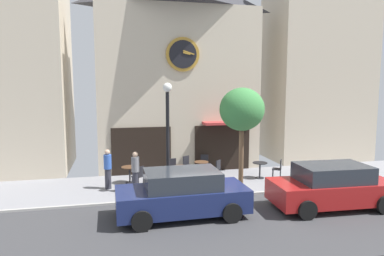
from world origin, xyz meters
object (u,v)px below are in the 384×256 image
object	(u,v)px
cafe_table_near_curb	(130,171)
cafe_table_leftmost	(260,167)
cafe_chair_curbside	(139,175)
cafe_table_center_right	(201,166)
pedestrian_blue	(108,169)
cafe_table_center_left	(181,171)
pedestrian_grey	(135,171)
cafe_chair_facing_street	(196,174)
parked_car_red	(332,187)
cafe_chair_mid_row	(204,162)
street_lamp	(168,138)
cafe_chair_near_lamp	(279,167)
parked_car_navy	(182,194)
street_tree	(242,110)
cafe_chair_by_entrance	(187,164)
cafe_chair_under_awning	(216,168)
cafe_chair_near_tree	(173,167)

from	to	relation	value
cafe_table_near_curb	cafe_table_leftmost	size ratio (longest dim) A/B	0.99
cafe_table_leftmost	cafe_chair_curbside	world-z (taller)	cafe_chair_curbside
cafe_table_center_right	pedestrian_blue	xyz separation A→B (m)	(-4.27, -0.95, 0.35)
cafe_table_center_left	pedestrian_grey	size ratio (longest dim) A/B	0.46
cafe_chair_curbside	cafe_chair_facing_street	world-z (taller)	same
parked_car_red	cafe_chair_mid_row	bearing A→B (deg)	119.04
street_lamp	cafe_chair_facing_street	xyz separation A→B (m)	(1.31, 0.80, -1.71)
cafe_table_leftmost	parked_car_red	world-z (taller)	parked_car_red
cafe_chair_near_lamp	pedestrian_grey	bearing A→B (deg)	-174.60
cafe_table_center_left	cafe_table_leftmost	distance (m)	3.73
cafe_table_leftmost	parked_car_navy	size ratio (longest dim) A/B	0.17
cafe_chair_near_lamp	cafe_chair_facing_street	bearing A→B (deg)	-175.77
cafe_chair_mid_row	cafe_table_near_curb	bearing A→B (deg)	-164.61
street_tree	cafe_chair_by_entrance	world-z (taller)	street_tree
street_tree	pedestrian_blue	world-z (taller)	street_tree
cafe_chair_facing_street	parked_car_navy	distance (m)	3.54
cafe_chair_curbside	parked_car_navy	xyz separation A→B (m)	(1.16, -3.68, 0.23)
cafe_table_center_right	cafe_chair_facing_street	bearing A→B (deg)	-113.68
street_tree	cafe_table_center_left	world-z (taller)	street_tree
pedestrian_blue	cafe_table_leftmost	bearing A→B (deg)	1.28
cafe_chair_under_awning	cafe_chair_mid_row	distance (m)	1.27
street_tree	pedestrian_blue	size ratio (longest dim) A/B	2.53
street_tree	cafe_chair_mid_row	bearing A→B (deg)	105.17
cafe_chair_curbside	pedestrian_grey	world-z (taller)	pedestrian_grey
cafe_chair_facing_street	pedestrian_grey	distance (m)	2.61
cafe_chair_mid_row	pedestrian_blue	distance (m)	4.91
cafe_table_center_right	cafe_chair_by_entrance	size ratio (longest dim) A/B	0.82
cafe_chair_mid_row	parked_car_red	distance (m)	6.55
cafe_table_leftmost	cafe_chair_near_lamp	world-z (taller)	cafe_chair_near_lamp
street_tree	parked_car_navy	world-z (taller)	street_tree
cafe_table_near_curb	pedestrian_grey	size ratio (longest dim) A/B	0.44
street_tree	street_lamp	bearing A→B (deg)	178.42
cafe_table_leftmost	cafe_chair_under_awning	bearing A→B (deg)	172.24
cafe_chair_near_lamp	pedestrian_blue	xyz separation A→B (m)	(-7.70, 0.11, 0.33)
cafe_table_center_left	cafe_chair_near_tree	size ratio (longest dim) A/B	0.85
cafe_chair_near_lamp	parked_car_navy	world-z (taller)	parked_car_navy
street_lamp	cafe_table_center_right	bearing A→B (deg)	48.48
cafe_table_center_right	cafe_chair_mid_row	size ratio (longest dim) A/B	0.82
cafe_chair_near_tree	parked_car_navy	xyz separation A→B (m)	(-0.49, -4.83, 0.23)
cafe_table_center_right	parked_car_navy	xyz separation A→B (m)	(-1.83, -4.68, 0.25)
pedestrian_grey	cafe_table_leftmost	bearing A→B (deg)	8.73
parked_car_red	cafe_chair_curbside	bearing A→B (deg)	148.29
cafe_chair_under_awning	parked_car_navy	size ratio (longest dim) A/B	0.21
cafe_table_near_curb	cafe_chair_curbside	size ratio (longest dim) A/B	0.82
cafe_table_leftmost	cafe_chair_near_lamp	distance (m)	0.86
cafe_chair_facing_street	cafe_chair_near_lamp	size ratio (longest dim) A/B	1.00
cafe_table_center_right	cafe_chair_facing_street	world-z (taller)	cafe_chair_facing_street
cafe_chair_curbside	cafe_chair_under_awning	size ratio (longest dim) A/B	1.00
pedestrian_grey	pedestrian_blue	world-z (taller)	same
street_tree	pedestrian_grey	size ratio (longest dim) A/B	2.53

